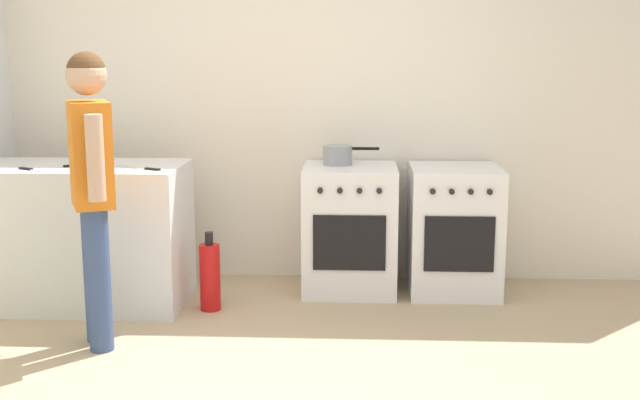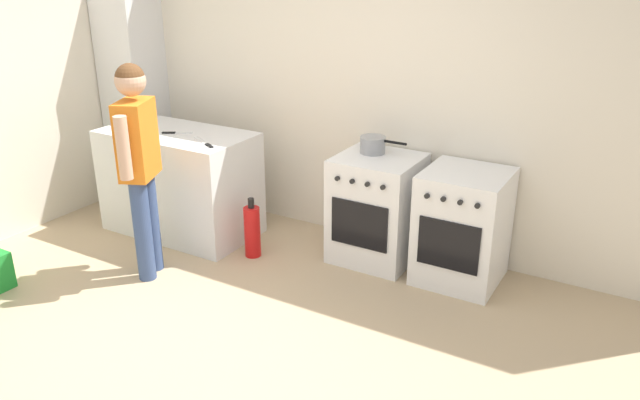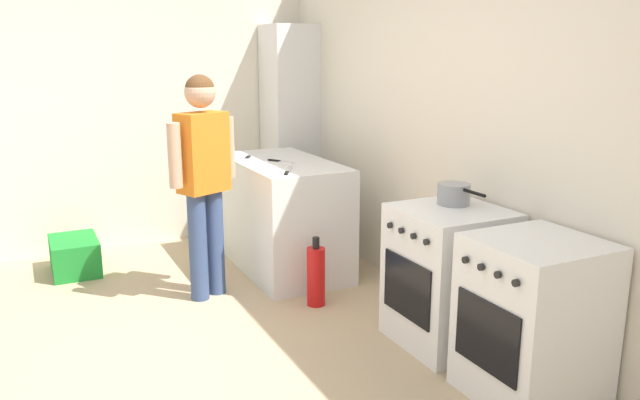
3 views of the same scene
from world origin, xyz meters
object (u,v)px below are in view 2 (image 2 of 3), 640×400
(oven_right, at_px, (463,227))
(knife_utility, at_px, (176,133))
(knife_paring, at_px, (136,134))
(knife_bread, at_px, (204,143))
(person, at_px, (139,155))
(fire_extinguisher, at_px, (252,231))
(larder_cabinet, at_px, (135,97))
(oven_left, at_px, (377,208))
(pot, at_px, (373,145))

(oven_right, height_order, knife_utility, knife_utility)
(oven_right, height_order, knife_paring, knife_paring)
(oven_right, relative_size, knife_bread, 2.64)
(oven_right, xyz_separation_m, person, (-2.07, -1.12, 0.53))
(knife_utility, height_order, fire_extinguisher, knife_utility)
(person, bearing_deg, knife_bread, 81.50)
(oven_right, height_order, knife_bread, knife_bread)
(larder_cabinet, bearing_deg, knife_utility, -27.57)
(fire_extinguisher, bearing_deg, knife_bread, -175.58)
(oven_left, distance_m, knife_utility, 1.78)
(oven_right, height_order, pot, pot)
(knife_paring, bearing_deg, knife_bread, 7.57)
(oven_left, xyz_separation_m, person, (-1.37, -1.12, 0.53))
(oven_left, xyz_separation_m, pot, (-0.09, 0.07, 0.49))
(oven_left, bearing_deg, larder_cabinet, 177.80)
(oven_left, height_order, knife_bread, knife_bread)
(oven_left, relative_size, knife_bread, 2.64)
(knife_utility, xyz_separation_m, person, (0.30, -0.71, 0.05))
(oven_left, height_order, knife_utility, knife_utility)
(pot, height_order, knife_utility, pot)
(oven_right, relative_size, fire_extinguisher, 1.70)
(knife_utility, distance_m, fire_extinguisher, 1.06)
(pot, distance_m, knife_paring, 1.96)
(oven_left, height_order, oven_right, same)
(knife_bread, bearing_deg, person, -98.50)
(larder_cabinet, bearing_deg, fire_extinguisher, -18.05)
(pot, relative_size, person, 0.24)
(larder_cabinet, bearing_deg, knife_bread, -24.04)
(pot, distance_m, person, 1.75)
(oven_left, height_order, pot, pot)
(knife_bread, bearing_deg, fire_extinguisher, 4.42)
(pot, bearing_deg, knife_paring, -160.02)
(knife_paring, bearing_deg, oven_right, 12.78)
(knife_bread, xyz_separation_m, fire_extinguisher, (0.41, 0.03, -0.69))
(person, xyz_separation_m, fire_extinguisher, (0.50, 0.64, -0.74))
(oven_left, bearing_deg, knife_paring, -162.84)
(knife_bread, bearing_deg, oven_right, 14.46)
(pot, bearing_deg, knife_utility, -163.00)
(oven_right, distance_m, person, 2.41)
(oven_left, distance_m, fire_extinguisher, 1.01)
(pot, xyz_separation_m, knife_utility, (-1.58, -0.48, -0.01))
(fire_extinguisher, height_order, larder_cabinet, larder_cabinet)
(knife_bread, relative_size, person, 0.20)
(knife_paring, bearing_deg, oven_left, 17.16)
(knife_utility, bearing_deg, person, -67.00)
(oven_right, relative_size, pot, 2.25)
(oven_right, xyz_separation_m, larder_cabinet, (-3.35, 0.10, 0.57))
(knife_bread, distance_m, person, 0.62)
(pot, bearing_deg, fire_extinguisher, -144.84)
(person, bearing_deg, knife_paring, 137.13)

